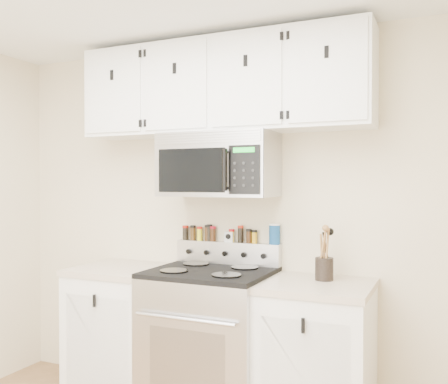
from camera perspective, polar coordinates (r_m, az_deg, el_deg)
name	(u,v)px	position (r m, az deg, el deg)	size (l,w,h in m)	color
back_wall	(230,220)	(3.50, 0.67, -3.22)	(3.50, 0.01, 2.50)	beige
range	(210,341)	(3.36, -1.57, -16.70)	(0.76, 0.65, 1.10)	#B7B7BA
base_cabinet_left	(124,331)	(3.72, -11.41, -15.36)	(0.64, 0.62, 0.92)	white
base_cabinet_right	(317,360)	(3.17, 10.57, -18.31)	(0.64, 0.62, 0.92)	white
microwave	(219,165)	(3.31, -0.62, 3.12)	(0.76, 0.44, 0.42)	#9E9EA3
upper_cabinets	(220,87)	(3.40, -0.45, 11.91)	(2.00, 0.35, 0.62)	white
utensil_crock	(324,267)	(3.11, 11.38, -8.40)	(0.11, 0.11, 0.32)	black
kitchen_timer	(230,237)	(3.47, 0.65, -5.15)	(0.06, 0.05, 0.07)	silver
salt_canister	(275,234)	(3.35, 5.80, -4.80)	(0.07, 0.07, 0.14)	navy
spice_jar_0	(185,233)	(3.62, -4.43, -4.64)	(0.04, 0.04, 0.10)	black
spice_jar_1	(193,233)	(3.59, -3.57, -4.66)	(0.04, 0.04, 0.11)	#41290F
spice_jar_2	(200,233)	(3.57, -2.80, -4.75)	(0.04, 0.04, 0.10)	yellow
spice_jar_3	(207,233)	(3.54, -1.91, -4.68)	(0.04, 0.04, 0.11)	#38200D
spice_jar_4	(209,233)	(3.53, -1.69, -4.66)	(0.04, 0.04, 0.12)	black
spice_jar_5	(213,234)	(3.52, -1.27, -4.78)	(0.04, 0.04, 0.10)	#391F0D
spice_jar_6	(232,236)	(3.46, 0.86, -5.00)	(0.04, 0.04, 0.09)	yellow
spice_jar_7	(241,234)	(3.44, 1.90, -4.82)	(0.04, 0.04, 0.12)	black
spice_jar_8	(249,236)	(3.41, 2.87, -5.03)	(0.04, 0.04, 0.10)	#39200D
spice_jar_9	(254,237)	(3.40, 3.50, -5.10)	(0.04, 0.04, 0.09)	#C59217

